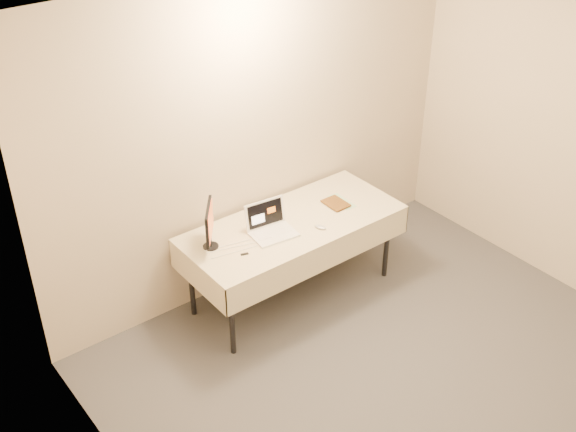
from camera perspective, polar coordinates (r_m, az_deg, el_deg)
back_wall at (r=5.91m, az=-2.34°, el=6.39°), size 4.00×0.10×2.70m
table at (r=5.92m, az=0.38°, el=-1.00°), size 1.86×0.81×0.74m
laptop at (r=5.74m, az=-1.42°, el=-0.78°), size 0.38×0.33×0.24m
monitor at (r=5.51m, az=-6.24°, el=-0.61°), size 0.23×0.29×0.36m
book at (r=6.04m, az=3.23°, el=1.55°), size 0.16×0.02×0.22m
alarm_clock at (r=6.02m, az=-2.48°, el=0.48°), size 0.11×0.06×0.04m
clicker at (r=5.81m, az=2.59°, el=-0.88°), size 0.08×0.11×0.02m
paper_form at (r=6.19m, az=4.28°, el=1.16°), size 0.12×0.28×0.00m
usb_dongle at (r=5.52m, az=-3.45°, el=-3.02°), size 0.06×0.03×0.01m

